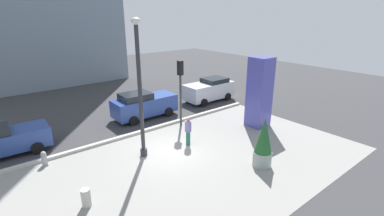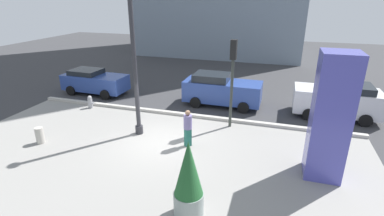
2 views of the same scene
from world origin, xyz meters
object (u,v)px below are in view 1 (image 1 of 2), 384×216
object	(u,v)px
concrete_bollard	(86,198)
car_intersection	(144,105)
car_curb_east	(3,141)
pedestrian_on_sidewalk	(188,130)
fire_hydrant	(44,158)
lamp_post	(140,94)
potted_plant_curbside	(263,144)
traffic_light_corner	(180,83)
art_pillar_blue	(259,92)
car_passing_lane	(209,90)

from	to	relation	value
concrete_bollard	car_intersection	size ratio (longest dim) A/B	0.17
car_curb_east	pedestrian_on_sidewalk	world-z (taller)	pedestrian_on_sidewalk
fire_hydrant	car_curb_east	bearing A→B (deg)	118.53
lamp_post	concrete_bollard	xyz separation A→B (m)	(-3.77, -2.17, -3.00)
potted_plant_curbside	concrete_bollard	bearing A→B (deg)	162.77
car_intersection	pedestrian_on_sidewalk	xyz separation A→B (m)	(-0.32, -5.43, -0.02)
potted_plant_curbside	fire_hydrant	bearing A→B (deg)	140.45
fire_hydrant	traffic_light_corner	xyz separation A→B (m)	(8.25, -0.15, 2.55)
car_intersection	concrete_bollard	bearing A→B (deg)	-133.13
traffic_light_corner	lamp_post	bearing A→B (deg)	-152.64
lamp_post	art_pillar_blue	world-z (taller)	lamp_post
potted_plant_curbside	traffic_light_corner	distance (m)	6.83
art_pillar_blue	traffic_light_corner	xyz separation A→B (m)	(-3.94, 3.16, 0.65)
traffic_light_corner	fire_hydrant	bearing A→B (deg)	178.98
art_pillar_blue	car_curb_east	distance (m)	14.78
car_intersection	art_pillar_blue	bearing A→B (deg)	-50.34
car_intersection	pedestrian_on_sidewalk	world-z (taller)	car_intersection
concrete_bollard	fire_hydrant	bearing A→B (deg)	96.41
concrete_bollard	car_intersection	distance (m)	9.78
car_intersection	potted_plant_curbside	bearing A→B (deg)	-83.86
lamp_post	car_passing_lane	size ratio (longest dim) A/B	1.60
pedestrian_on_sidewalk	lamp_post	bearing A→B (deg)	169.63
art_pillar_blue	potted_plant_curbside	bearing A→B (deg)	-139.12
concrete_bollard	pedestrian_on_sidewalk	world-z (taller)	pedestrian_on_sidewalk
concrete_bollard	potted_plant_curbside	bearing A→B (deg)	-17.23
car_curb_east	art_pillar_blue	bearing A→B (deg)	-23.10
lamp_post	traffic_light_corner	distance (m)	4.51
pedestrian_on_sidewalk	traffic_light_corner	bearing A→B (deg)	61.15
lamp_post	car_passing_lane	world-z (taller)	lamp_post
car_passing_lane	art_pillar_blue	bearing A→B (deg)	-101.84
potted_plant_curbside	pedestrian_on_sidewalk	size ratio (longest dim) A/B	1.49
fire_hydrant	car_passing_lane	xyz separation A→B (m)	(13.47, 2.79, 0.59)
concrete_bollard	pedestrian_on_sidewalk	xyz separation A→B (m)	(6.36, 1.69, 0.55)
concrete_bollard	car_intersection	bearing A→B (deg)	46.87
concrete_bollard	traffic_light_corner	distance (m)	9.19
lamp_post	concrete_bollard	size ratio (longest dim) A/B	9.24
traffic_light_corner	car_passing_lane	distance (m)	6.30
potted_plant_curbside	car_intersection	distance (m)	9.57
pedestrian_on_sidewalk	art_pillar_blue	bearing A→B (deg)	-6.64
potted_plant_curbside	concrete_bollard	distance (m)	8.10
concrete_bollard	traffic_light_corner	world-z (taller)	traffic_light_corner
fire_hydrant	traffic_light_corner	world-z (taller)	traffic_light_corner
traffic_light_corner	pedestrian_on_sidewalk	xyz separation A→B (m)	(-1.40, -2.54, -1.99)
lamp_post	potted_plant_curbside	distance (m)	6.40
lamp_post	car_passing_lane	bearing A→B (deg)	28.52
car_intersection	car_passing_lane	xyz separation A→B (m)	(6.30, 0.04, 0.01)
car_passing_lane	concrete_bollard	bearing A→B (deg)	-151.07
car_passing_lane	pedestrian_on_sidewalk	distance (m)	8.59
art_pillar_blue	car_curb_east	xyz separation A→B (m)	(-13.53, 5.77, -1.44)
lamp_post	pedestrian_on_sidewalk	distance (m)	3.60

